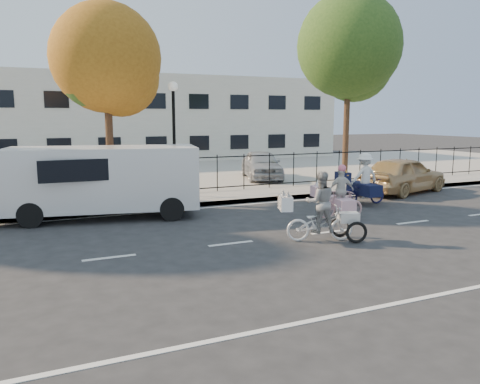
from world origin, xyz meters
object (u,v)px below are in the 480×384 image
white_van (100,179)px  lot_car_c (119,169)px  lot_car_b (44,176)px  unicorn_bike (340,199)px  zebra_trike (320,214)px  lot_car_d (262,164)px  pedestrian (69,178)px  gold_sedan (403,175)px  lamppost (174,119)px  bull_bike (364,184)px

white_van → lot_car_c: size_ratio=1.55×
lot_car_b → unicorn_bike: bearing=-64.5°
zebra_trike → lot_car_b: 12.51m
lot_car_b → lot_car_d: (9.96, -0.10, 0.07)m
unicorn_bike → lot_car_b: (-8.40, 8.79, 0.14)m
zebra_trike → unicorn_bike: zebra_trike is taller
pedestrian → unicorn_bike: bearing=143.2°
gold_sedan → pedestrian: pedestrian is taller
gold_sedan → lamppost: bearing=60.0°
bull_bike → lot_car_c: size_ratio=0.47×
pedestrian → lot_car_c: bearing=-123.0°
zebra_trike → unicorn_bike: bearing=-26.8°
unicorn_bike → gold_sedan: bearing=-49.6°
pedestrian → lot_car_d: size_ratio=0.46×
lamppost → lot_car_d: (5.33, 3.24, -2.26)m
bull_bike → white_van: bearing=80.8°
bull_bike → gold_sedan: bull_bike is taller
lot_car_b → zebra_trike: bearing=-77.7°
bull_bike → lot_car_b: bearing=56.3°
lamppost → bull_bike: bearing=-32.5°
gold_sedan → pedestrian: (-13.10, 1.95, 0.32)m
gold_sedan → lot_car_b: 14.95m
unicorn_bike → pedestrian: (-7.66, 5.10, 0.45)m
lot_car_b → gold_sedan: bearing=-40.4°
zebra_trike → lot_car_c: 11.72m
lamppost → lot_car_d: bearing=31.3°
bull_bike → white_van: size_ratio=0.30×
lamppost → zebra_trike: 8.02m
lamppost → bull_bike: 7.47m
zebra_trike → lot_car_d: (3.61, 10.68, 0.15)m
pedestrian → lot_car_c: size_ratio=0.44×
lamppost → pedestrian: (-3.88, -0.35, -2.03)m
lot_car_c → lamppost: bearing=-60.6°
gold_sedan → lot_car_d: lot_car_d is taller
lot_car_c → lot_car_d: size_ratio=1.05×
unicorn_bike → bull_bike: bull_bike is taller
lot_car_c → lot_car_d: lot_car_c is taller
gold_sedan → pedestrian: 13.25m
zebra_trike → lot_car_b: size_ratio=0.46×
lot_car_c → zebra_trike: bearing=-65.8°
white_van → lot_car_c: 6.35m
unicorn_bike → gold_sedan: size_ratio=0.38×
lot_car_b → lamppost: bearing=-54.0°
pedestrian → lot_car_d: bearing=-161.8°
white_van → gold_sedan: bearing=11.0°
lamppost → bull_bike: (5.98, -3.81, -2.36)m
lot_car_b → lot_car_c: (3.15, 0.50, 0.08)m
zebra_trike → lot_car_d: size_ratio=0.51×
pedestrian → lot_car_c: 4.83m
unicorn_bike → lot_car_b: unicorn_bike is taller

